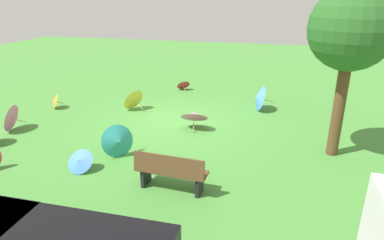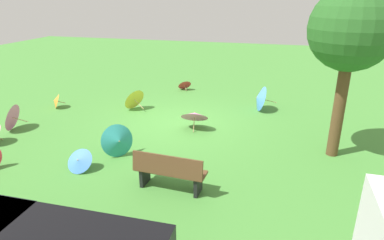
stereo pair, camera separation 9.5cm
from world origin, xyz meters
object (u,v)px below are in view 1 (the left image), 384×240
park_bench (171,172)px  parasol_yellow_0 (132,98)px  parasol_orange_0 (54,101)px  parasol_pink_4 (194,115)px  parasol_blue_3 (79,161)px  parasol_pink_1 (9,118)px  parasol_red_1 (183,84)px  shade_tree (351,31)px  parasol_blue_1 (258,98)px  parasol_teal_0 (118,141)px

park_bench → parasol_yellow_0: (3.13, -4.96, -0.04)m
parasol_orange_0 → parasol_pink_4: size_ratio=0.65×
parasol_yellow_0 → parasol_blue_3: size_ratio=1.46×
parasol_pink_1 → parasol_red_1: (-3.99, -6.03, -0.19)m
park_bench → shade_tree: (-3.69, -2.83, 2.81)m
shade_tree → parasol_blue_1: shade_tree is taller
parasol_orange_0 → parasol_red_1: size_ratio=0.85×
shade_tree → parasol_pink_1: bearing=4.8°
parasol_orange_0 → parasol_red_1: (-4.00, -3.77, -0.03)m
parasol_blue_1 → parasol_red_1: 4.03m
shade_tree → parasol_red_1: 8.31m
shade_tree → parasol_blue_3: 7.29m
shade_tree → parasol_pink_1: 10.15m
parasol_teal_0 → park_bench: bearing=146.6°
parasol_pink_1 → parasol_blue_3: size_ratio=1.38×
parasol_teal_0 → parasol_blue_1: bearing=-124.5°
parasol_pink_1 → parasol_blue_3: bearing=153.7°
park_bench → parasol_yellow_0: bearing=-57.8°
parasol_pink_1 → parasol_red_1: 7.23m
parasol_yellow_0 → parasol_blue_1: size_ratio=0.98×
parasol_blue_1 → parasol_pink_1: (7.47, 3.99, -0.04)m
shade_tree → parasol_teal_0: shade_tree is taller
parasol_orange_0 → parasol_pink_4: 5.67m
parasol_pink_1 → shade_tree: bearing=-175.2°
parasol_teal_0 → parasol_pink_4: parasol_teal_0 is taller
parasol_pink_1 → parasol_blue_3: 4.01m
parasol_blue_3 → parasol_blue_1: bearing=-123.9°
park_bench → parasol_red_1: bearing=-75.9°
park_bench → parasol_pink_1: 6.35m
parasol_red_1 → parasol_pink_4: parasol_pink_4 is taller
parasol_yellow_0 → parasol_pink_4: 3.05m
parasol_blue_3 → parasol_red_1: size_ratio=0.91×
park_bench → parasol_blue_3: (2.43, -0.25, -0.19)m
parasol_red_1 → parasol_pink_4: (-1.64, 4.41, 0.21)m
parasol_orange_0 → park_bench: bearing=144.6°
parasol_orange_0 → parasol_blue_1: bearing=-167.0°
parasol_yellow_0 → parasol_pink_1: 4.12m
parasol_red_1 → shade_tree: bearing=137.6°
parasol_blue_1 → parasol_blue_3: size_ratio=1.49×
shade_tree → parasol_teal_0: bearing=16.3°
park_bench → parasol_pink_1: (6.01, -2.02, -0.03)m
parasol_teal_0 → parasol_pink_1: 4.25m
parasol_pink_1 → parasol_pink_4: 5.86m
parasol_yellow_0 → parasol_teal_0: (-1.29, 3.75, 0.03)m
parasol_teal_0 → parasol_orange_0: size_ratio=1.45×
shade_tree → parasol_teal_0: 6.42m
parasol_pink_1 → parasol_pink_4: (-5.63, -1.61, 0.03)m
parasol_yellow_0 → park_bench: bearing=122.2°
parasol_yellow_0 → parasol_pink_4: parasol_yellow_0 is taller
park_bench → shade_tree: bearing=-142.5°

